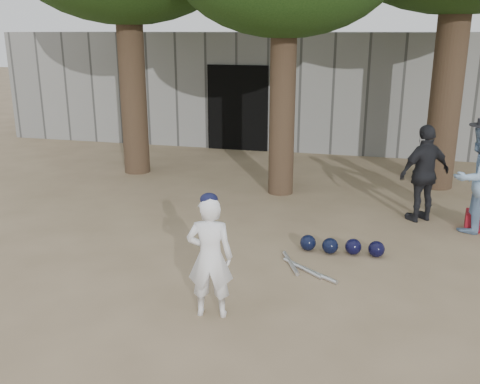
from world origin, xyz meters
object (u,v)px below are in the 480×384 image
(red_bag, at_px, (479,221))
(spectator_blue, at_px, (478,179))
(spectator_dark, at_px, (424,174))
(boy_player, at_px, (210,257))

(red_bag, bearing_deg, spectator_blue, -155.92)
(spectator_dark, bearing_deg, red_bag, 127.06)
(spectator_dark, height_order, red_bag, spectator_dark)
(boy_player, height_order, red_bag, boy_player)
(boy_player, relative_size, red_bag, 3.29)
(boy_player, bearing_deg, spectator_dark, -132.64)
(boy_player, height_order, spectator_dark, spectator_dark)
(boy_player, bearing_deg, red_bag, -142.96)
(spectator_blue, bearing_deg, spectator_dark, -54.02)
(spectator_blue, distance_m, spectator_dark, 0.82)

